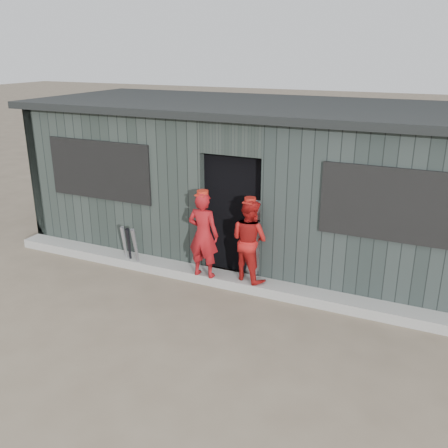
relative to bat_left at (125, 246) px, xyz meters
The scene contains 9 objects.
ground 2.52m from the bat_left, 43.95° to the right, with size 80.00×80.00×0.00m, color brown.
curb 1.82m from the bat_left, ahead, with size 8.00×0.36×0.15m, color gray.
bat_left is the anchor object (origin of this frame).
bat_mid 0.29m from the bat_left, 16.82° to the right, with size 0.07×0.07×0.78m, color gray.
bat_right 0.11m from the bat_left, 13.56° to the right, with size 0.07×0.07×0.74m, color black.
player_red_left 1.57m from the bat_left, ahead, with size 0.49×0.32×1.34m, color maroon.
player_red_right 2.23m from the bat_left, ahead, with size 0.62×0.48×1.27m, color #A51514.
player_grey_back 2.29m from the bat_left, 13.59° to the left, with size 0.66×0.43×1.35m, color #AEAEAE.
dugout 2.69m from the bat_left, 44.70° to the left, with size 8.30×3.30×2.62m.
Camera 1 is at (2.95, -4.60, 3.49)m, focal length 40.00 mm.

